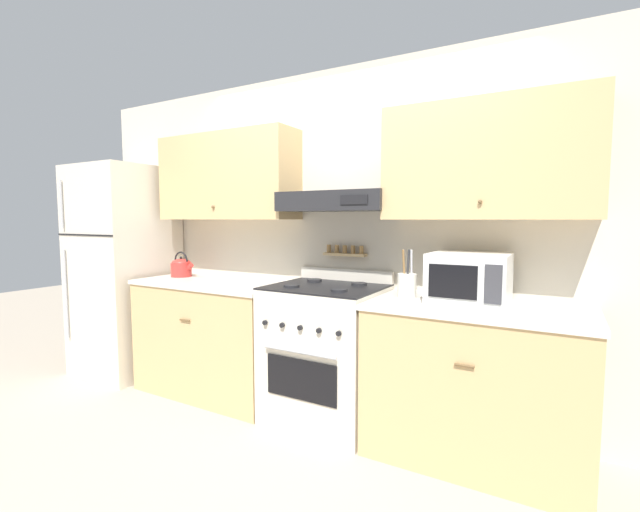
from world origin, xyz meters
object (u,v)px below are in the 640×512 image
object	(u,v)px
refrigerator	(125,270)
utensil_crock	(407,285)
stove_range	(326,353)
microwave	(469,278)
tea_kettle	(181,267)

from	to	relation	value
refrigerator	utensil_crock	size ratio (longest dim) A/B	6.16
stove_range	utensil_crock	xyz separation A→B (m)	(0.57, 0.05, 0.52)
stove_range	microwave	xyz separation A→B (m)	(0.94, 0.06, 0.59)
stove_range	tea_kettle	distance (m)	1.56
utensil_crock	tea_kettle	bearing A→B (deg)	-180.00
refrigerator	utensil_crock	world-z (taller)	refrigerator
microwave	utensil_crock	world-z (taller)	utensil_crock
refrigerator	tea_kettle	xyz separation A→B (m)	(0.65, 0.09, 0.06)
refrigerator	tea_kettle	bearing A→B (deg)	7.65
microwave	utensil_crock	distance (m)	0.38
refrigerator	microwave	xyz separation A→B (m)	(3.06, 0.11, 0.12)
stove_range	microwave	bearing A→B (deg)	3.84
tea_kettle	utensil_crock	world-z (taller)	utensil_crock
stove_range	utensil_crock	world-z (taller)	utensil_crock
refrigerator	utensil_crock	distance (m)	2.69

